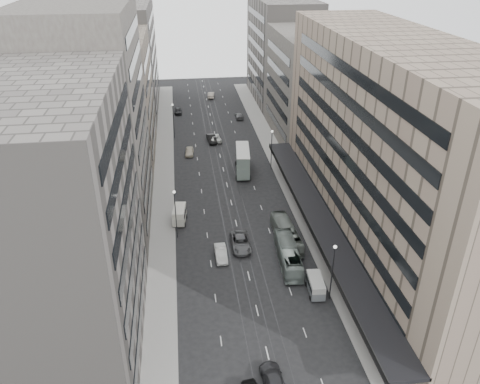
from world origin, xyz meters
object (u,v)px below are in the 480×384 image
double_decker (243,160)px  pedestrian (353,300)px  bus_far (286,234)px  vw_microbus (316,285)px  panel_van (179,214)px  sedan_1 (221,253)px  bus_near (288,255)px  sedan_2 (241,243)px

double_decker → pedestrian: (8.40, -40.84, -1.60)m
bus_far → pedestrian: bus_far is taller
vw_microbus → bus_far: bearing=99.4°
panel_van → sedan_1: size_ratio=0.96×
bus_near → double_decker: (-2.33, 30.82, 1.19)m
bus_far → sedan_2: (-7.17, -0.46, -0.63)m
bus_near → panel_van: bearing=-38.1°
vw_microbus → double_decker: bearing=100.6°
vw_microbus → sedan_2: vw_microbus is taller
sedan_1 → sedan_2: (3.22, 2.29, 0.07)m
bus_near → pedestrian: (6.07, -10.02, -0.41)m
vw_microbus → sedan_1: size_ratio=0.93×
bus_far → sedan_1: 10.77m
vw_microbus → panel_van: 26.66m
bus_near → vw_microbus: bearing=110.5°
bus_far → sedan_1: (-10.39, -2.75, -0.69)m
sedan_1 → sedan_2: 3.96m
panel_van → sedan_1: (5.78, -10.84, -0.71)m
double_decker → bus_near: bearing=-79.5°
bus_far → panel_van: 18.07m
double_decker → sedan_2: size_ratio=1.55×
bus_far → double_decker: double_decker is taller
bus_far → sedan_1: bearing=11.5°
double_decker → panel_van: (-12.91, -17.39, -1.21)m
bus_far → double_decker: size_ratio=1.12×
bus_far → vw_microbus: 12.22m
panel_van → pedestrian: size_ratio=2.37×
bus_near → vw_microbus: 7.13m
sedan_2 → double_decker: bearing=81.8°
double_decker → vw_microbus: 37.92m
bus_near → panel_van: bus_near is taller
panel_van → pedestrian: (21.31, -23.45, -0.39)m
double_decker → panel_van: size_ratio=2.09×
sedan_1 → pedestrian: bearing=-39.8°
bus_far → vw_microbus: bearing=92.2°
sedan_1 → vw_microbus: bearing=-39.9°
sedan_2 → pedestrian: size_ratio=3.19×
bus_near → panel_van: size_ratio=2.41×
sedan_2 → vw_microbus: bearing=-54.2°
bus_near → sedan_2: (-6.24, 4.89, -0.67)m
bus_near → double_decker: double_decker is taller
sedan_1 → bus_far: bearing=14.1°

